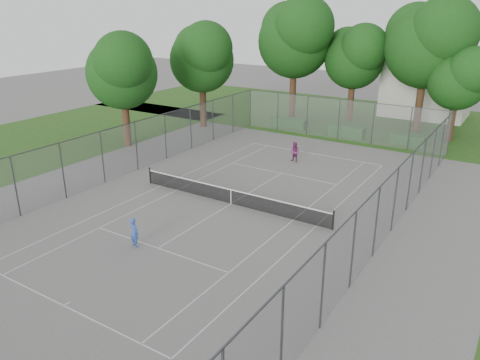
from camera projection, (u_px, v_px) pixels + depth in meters
The scene contains 18 objects.
ground at pixel (231, 204), 27.71m from camera, with size 120.00×120.00×0.00m, color #605D5B.
grass_far at pixel (370, 119), 48.26m from camera, with size 60.00×20.00×0.00m, color #224614.
grass_left at pixel (10, 147), 38.76m from camera, with size 16.00×40.00×0.00m, color #224614.
court_markings at pixel (231, 204), 27.71m from camera, with size 11.03×23.83×0.01m.
tennis_net at pixel (231, 196), 27.53m from camera, with size 12.87×0.10×1.10m.
perimeter_fence at pixel (231, 175), 27.07m from camera, with size 18.08×34.08×3.52m.
tree_far_left at pixel (295, 35), 46.32m from camera, with size 8.38×7.65×12.05m.
tree_far_midleft at pixel (355, 54), 45.48m from camera, with size 6.65×6.07×9.56m.
tree_far_midright at pixel (429, 40), 40.67m from camera, with size 8.29×7.57×11.92m.
tree_far_right at pixel (459, 76), 38.73m from camera, with size 5.61×5.12×8.07m.
tree_side_back at pixel (202, 55), 43.11m from camera, with size 6.85×6.25×9.85m.
tree_side_front at pixel (122, 68), 36.95m from camera, with size 6.48×5.92×9.32m.
hedge_left at pixel (289, 123), 45.05m from camera, with size 3.46×1.04×0.87m, color #184516.
hedge_mid at pixel (346, 132), 41.62m from camera, with size 3.16×0.90×0.99m, color #184516.
hedge_right at pixel (408, 140), 39.32m from camera, with size 2.81×1.03×0.84m, color #184516.
house at pixel (429, 76), 48.54m from camera, with size 8.28×6.41×10.30m.
girl_player at pixel (134, 232), 22.60m from camera, with size 0.55×0.36×1.51m, color #2F53B1.
woman_player at pixel (295, 152), 34.94m from camera, with size 0.74×0.57×1.52m, color #75275B.
Camera 1 is at (14.11, -21.19, 11.05)m, focal length 35.00 mm.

